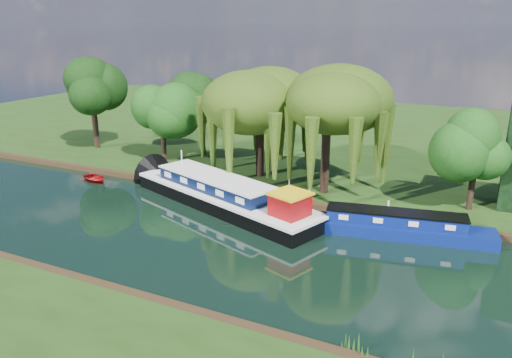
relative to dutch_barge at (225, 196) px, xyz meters
The scene contains 14 objects.
ground 6.23m from the dutch_barge, 63.40° to the right, with size 120.00×120.00×0.00m, color black.
far_bank 28.63m from the dutch_barge, 84.47° to the left, with size 120.00×52.00×0.45m, color black.
dutch_barge is the anchor object (origin of this frame).
narrowboat 12.77m from the dutch_barge, ahead, with size 12.88×4.45×1.85m.
red_dinghy 13.79m from the dutch_barge, behind, with size 2.16×3.03×0.63m, color maroon.
willow_left 9.52m from the dutch_barge, 94.04° to the left, with size 7.56×7.56×9.06m.
willow_right 10.33m from the dutch_barge, 42.57° to the left, with size 7.54×7.54×9.18m.
tree_far_left 14.22m from the dutch_barge, 145.76° to the left, with size 4.57×4.57×7.37m.
tree_far_back 23.43m from the dutch_barge, 157.15° to the left, with size 5.17×5.17×8.70m.
tree_far_mid 15.05m from the dutch_barge, 128.45° to the left, with size 4.69×4.69×7.68m.
tree_far_right 18.57m from the dutch_barge, 21.09° to the left, with size 3.90×3.90×6.38m.
lamppost 6.15m from the dutch_barge, 56.83° to the left, with size 0.36×0.36×2.56m.
mooring_posts 3.67m from the dutch_barge, 51.95° to the left, with size 19.16×0.16×1.00m.
reeds_near 16.26m from the dutch_barge, 53.64° to the right, with size 33.70×1.50×1.10m.
Camera 1 is at (15.08, -25.74, 13.73)m, focal length 35.00 mm.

